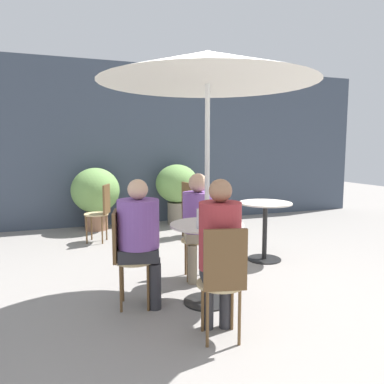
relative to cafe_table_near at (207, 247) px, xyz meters
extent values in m
plane|color=gray|center=(0.10, -0.13, -0.54)|extent=(20.00, 20.00, 0.00)
cube|color=#3D4756|center=(0.10, 3.93, 0.96)|extent=(10.00, 0.06, 3.00)
cylinder|color=black|center=(0.00, 0.00, -0.53)|extent=(0.44, 0.44, 0.01)
cylinder|color=black|center=(0.00, 0.00, -0.16)|extent=(0.06, 0.06, 0.72)
cylinder|color=silver|center=(0.00, 0.00, 0.21)|extent=(0.68, 0.68, 0.02)
cylinder|color=black|center=(1.21, 0.98, -0.53)|extent=(0.44, 0.44, 0.01)
cylinder|color=black|center=(1.21, 0.98, -0.16)|extent=(0.06, 0.06, 0.72)
cylinder|color=silver|center=(1.21, 0.98, 0.21)|extent=(0.67, 0.67, 0.02)
cylinder|color=tan|center=(0.15, 0.65, -0.10)|extent=(0.37, 0.37, 0.02)
cylinder|color=brown|center=(0.30, 0.74, -0.32)|extent=(0.02, 0.02, 0.42)
cylinder|color=brown|center=(0.06, 0.79, -0.32)|extent=(0.02, 0.02, 0.42)
cylinder|color=brown|center=(0.24, 0.50, -0.32)|extent=(0.02, 0.02, 0.42)
cylinder|color=brown|center=(0.01, 0.56, -0.32)|extent=(0.02, 0.02, 0.42)
cube|color=brown|center=(0.19, 0.81, 0.13)|extent=(0.31, 0.10, 0.45)
cylinder|color=tan|center=(-0.65, 0.15, -0.10)|extent=(0.37, 0.37, 0.02)
cylinder|color=brown|center=(-0.74, 0.30, -0.32)|extent=(0.02, 0.02, 0.42)
cylinder|color=brown|center=(-0.79, 0.06, -0.32)|extent=(0.02, 0.02, 0.42)
cylinder|color=brown|center=(-0.50, 0.24, -0.32)|extent=(0.02, 0.02, 0.42)
cylinder|color=brown|center=(-0.56, 0.01, -0.32)|extent=(0.02, 0.02, 0.42)
cube|color=brown|center=(-0.81, 0.19, 0.13)|extent=(0.10, 0.31, 0.45)
cylinder|color=tan|center=(-0.15, -0.65, -0.10)|extent=(0.37, 0.37, 0.02)
cylinder|color=brown|center=(-0.30, -0.74, -0.32)|extent=(0.02, 0.02, 0.42)
cylinder|color=brown|center=(-0.06, -0.79, -0.32)|extent=(0.02, 0.02, 0.42)
cylinder|color=brown|center=(-0.24, -0.50, -0.32)|extent=(0.02, 0.02, 0.42)
cylinder|color=brown|center=(-0.01, -0.56, -0.32)|extent=(0.02, 0.02, 0.42)
cube|color=brown|center=(-0.19, -0.81, 0.13)|extent=(0.31, 0.10, 0.45)
cylinder|color=tan|center=(0.84, 2.53, -0.10)|extent=(0.37, 0.37, 0.02)
cylinder|color=brown|center=(0.71, 2.64, -0.32)|extent=(0.02, 0.02, 0.42)
cylinder|color=brown|center=(0.74, 2.40, -0.32)|extent=(0.02, 0.02, 0.42)
cylinder|color=brown|center=(0.95, 2.66, -0.32)|extent=(0.02, 0.02, 0.42)
cylinder|color=brown|center=(0.97, 2.42, -0.32)|extent=(0.02, 0.02, 0.42)
cube|color=brown|center=(0.68, 2.51, 0.13)|extent=(0.06, 0.31, 0.45)
cylinder|color=tan|center=(-0.73, 2.68, -0.10)|extent=(0.37, 0.37, 0.02)
cylinder|color=brown|center=(-0.66, 2.52, -0.32)|extent=(0.02, 0.02, 0.42)
cylinder|color=brown|center=(-0.57, 2.74, -0.32)|extent=(0.02, 0.02, 0.42)
cylinder|color=brown|center=(-0.88, 2.61, -0.32)|extent=(0.02, 0.02, 0.42)
cylinder|color=brown|center=(-0.79, 2.83, -0.32)|extent=(0.02, 0.02, 0.42)
cube|color=brown|center=(-0.58, 2.61, 0.13)|extent=(0.15, 0.30, 0.45)
cylinder|color=gray|center=(0.04, 0.50, -0.33)|extent=(0.10, 0.10, 0.42)
cylinder|color=gray|center=(0.19, 0.47, -0.33)|extent=(0.10, 0.10, 0.42)
cube|color=gray|center=(0.14, 0.61, -0.04)|extent=(0.35, 0.37, 0.10)
cylinder|color=#7A4C9E|center=(0.14, 0.61, 0.22)|extent=(0.33, 0.33, 0.43)
sphere|color=tan|center=(0.14, 0.61, 0.54)|extent=(0.20, 0.20, 0.20)
cylinder|color=#2D2D33|center=(-0.49, 0.03, -0.33)|extent=(0.11, 0.11, 0.42)
cylinder|color=#2D2D33|center=(-0.45, 0.19, -0.33)|extent=(0.11, 0.11, 0.42)
cube|color=#2D2D33|center=(-0.61, 0.14, -0.04)|extent=(0.42, 0.39, 0.11)
cylinder|color=#7A4C9E|center=(-0.61, 0.14, 0.24)|extent=(0.38, 0.38, 0.43)
sphere|color=#DBAD89|center=(-0.61, 0.14, 0.54)|extent=(0.18, 0.18, 0.18)
cylinder|color=#2D2D33|center=(-0.05, -0.51, -0.33)|extent=(0.10, 0.10, 0.42)
cylinder|color=#2D2D33|center=(-0.19, -0.47, -0.33)|extent=(0.10, 0.10, 0.42)
cube|color=#2D2D33|center=(-0.14, -0.61, -0.05)|extent=(0.34, 0.36, 0.10)
cylinder|color=#9E2D33|center=(-0.14, -0.61, 0.26)|extent=(0.32, 0.32, 0.51)
sphere|color=#9E7051|center=(-0.14, -0.61, 0.60)|extent=(0.18, 0.18, 0.18)
cylinder|color=beige|center=(0.13, 0.16, 0.29)|extent=(0.06, 0.06, 0.15)
cylinder|color=silver|center=(-0.13, -0.16, 0.30)|extent=(0.07, 0.07, 0.17)
cylinder|color=#93664C|center=(-0.64, 3.56, -0.38)|extent=(0.40, 0.40, 0.31)
ellipsoid|color=#709E51|center=(-0.64, 3.56, 0.16)|extent=(0.83, 0.83, 0.79)
cylinder|color=slate|center=(0.84, 3.52, -0.33)|extent=(0.36, 0.36, 0.42)
ellipsoid|color=#709E51|center=(0.84, 3.52, 0.24)|extent=(0.80, 0.80, 0.71)
cylinder|color=silver|center=(0.00, 0.00, 0.61)|extent=(0.04, 0.04, 2.29)
cone|color=silver|center=(0.00, 0.00, 1.61)|extent=(1.93, 1.93, 0.28)
camera|label=1|loc=(-1.29, -3.12, 0.92)|focal=35.00mm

